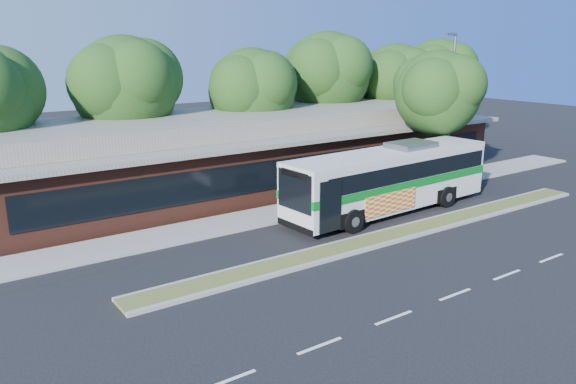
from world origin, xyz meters
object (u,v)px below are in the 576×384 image
sedan (80,216)px  sidewalk_tree (440,91)px  transit_bus (390,175)px  lamp_post (450,104)px

sedan → sidewalk_tree: (20.70, -3.28, 5.02)m
sedan → sidewalk_tree: size_ratio=0.60×
transit_bus → sedan: 15.29m
transit_bus → sedan: transit_bus is taller
transit_bus → lamp_post: bearing=15.7°
lamp_post → sedan: (-21.30, 3.60, -4.19)m
lamp_post → transit_bus: bearing=-161.4°
transit_bus → sedan: size_ratio=2.58×
lamp_post → transit_bus: size_ratio=0.72×
lamp_post → sidewalk_tree: (-0.61, 0.32, 0.82)m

